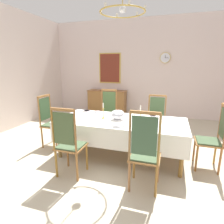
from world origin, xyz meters
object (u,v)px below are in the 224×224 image
object	(u,v)px
bowl_near_right	(117,125)
chandelier	(122,12)
chair_north_a	(108,113)
spoon_secondary	(124,127)
chair_head_east	(213,137)
chair_south_b	(145,151)
bowl_far_right	(153,116)
chair_head_west	(50,120)
spoon_primary	(83,111)
framed_painting	(110,68)
chair_south_a	(69,142)
soup_tureen	(118,115)
dining_table	(121,124)
bowl_far_left	(98,112)
bowl_near_left	(87,111)
chair_north_b	(156,118)
mounted_clock	(165,58)
sideboard	(107,102)
candlestick_east	(140,115)
candlestick_west	(103,112)

from	to	relation	value
bowl_near_right	chandelier	size ratio (longest dim) A/B	0.23
chair_north_a	spoon_secondary	distance (m)	1.58
chair_head_east	spoon_secondary	world-z (taller)	chair_head_east
chair_south_b	bowl_far_right	world-z (taller)	chair_south_b
chair_head_west	spoon_primary	xyz separation A→B (m)	(0.61, 0.41, 0.16)
framed_painting	chair_south_a	bearing A→B (deg)	-80.46
soup_tureen	dining_table	bearing A→B (deg)	0.00
bowl_far_left	bowl_near_left	bearing A→B (deg)	-176.88
bowl_far_left	chandelier	bearing A→B (deg)	-31.23
bowl_far_right	framed_painting	bearing A→B (deg)	123.18
chair_north_b	bowl_near_right	xyz separation A→B (m)	(-0.56, -1.39, 0.20)
spoon_primary	bowl_far_left	bearing A→B (deg)	-17.62
spoon_secondary	mounted_clock	size ratio (longest dim) A/B	0.49
mounted_clock	chair_head_west	bearing A→B (deg)	-124.38
bowl_near_right	sideboard	world-z (taller)	sideboard
chair_south_b	chair_head_east	xyz separation A→B (m)	(1.05, 0.97, -0.02)
soup_tureen	bowl_near_left	xyz separation A→B (m)	(-0.86, 0.39, -0.08)
bowl_near_left	bowl_far_left	bearing A→B (deg)	3.12
chair_head_east	chair_south_b	bearing A→B (deg)	132.75
chair_north_a	mounted_clock	bearing A→B (deg)	-117.71
bowl_near_left	bowl_far_left	xyz separation A→B (m)	(0.27, 0.01, -0.00)
chair_head_east	framed_painting	bearing A→B (deg)	41.84
dining_table	chair_north_a	world-z (taller)	chair_north_a
chair_north_b	spoon_secondary	world-z (taller)	chair_north_b
chair_south_a	chair_north_b	world-z (taller)	chair_south_a
chair_head_west	bowl_far_left	distance (m)	1.08
spoon_primary	candlestick_east	bearing A→B (deg)	-32.15
chair_north_b	bowl_far_right	world-z (taller)	chair_north_b
sideboard	mounted_clock	xyz separation A→B (m)	(1.99, 0.24, 1.60)
soup_tureen	chandelier	xyz separation A→B (m)	(0.07, 0.00, 1.84)
chair_head_west	candlestick_east	distance (m)	2.05
candlestick_west	framed_painting	distance (m)	3.57
chair_north_a	framed_painting	xyz separation A→B (m)	(-0.72, 2.38, 1.09)
chair_north_b	bowl_near_right	bearing A→B (deg)	67.86
dining_table	bowl_far_right	bearing A→B (deg)	36.18
candlestick_west	chair_head_east	bearing A→B (deg)	0.00
chair_head_east	mounted_clock	bearing A→B (deg)	17.10
bowl_far_right	mounted_clock	bearing A→B (deg)	88.92
dining_table	bowl_near_left	size ratio (longest dim) A/B	15.02
bowl_near_left	candlestick_east	bearing A→B (deg)	-16.56
chair_north_b	bowl_far_right	distance (m)	0.58
chair_head_east	bowl_far_left	world-z (taller)	chair_head_east
bowl_far_right	chandelier	xyz separation A→B (m)	(-0.57, -0.42, 1.93)
bowl_far_right	spoon_secondary	bearing A→B (deg)	-117.05
bowl_far_left	framed_painting	xyz separation A→B (m)	(-0.68, 2.94, 0.93)
mounted_clock	bowl_far_left	bearing A→B (deg)	-113.73
bowl_far_left	spoon_primary	world-z (taller)	bowl_far_left
chair_south_b	bowl_near_right	bearing A→B (deg)	136.10
chair_head_east	chair_south_a	bearing A→B (deg)	113.06
chair_north_a	bowl_far_left	size ratio (longest dim) A/B	8.26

